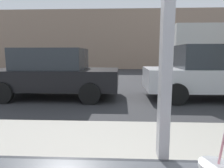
# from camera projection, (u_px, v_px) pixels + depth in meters

# --- Properties ---
(ground_plane) EXTENTS (60.00, 60.00, 0.00)m
(ground_plane) POSITION_uv_depth(u_px,v_px,m) (126.00, 87.00, 8.98)
(ground_plane) COLOR #2D2D30
(sidewalk_strip) EXTENTS (16.00, 2.80, 0.13)m
(sidewalk_strip) POSITION_uv_depth(u_px,v_px,m) (136.00, 161.00, 2.65)
(sidewalk_strip) COLOR #9E998E
(sidewalk_strip) RESTS_ON ground
(building_facade_far) EXTENTS (28.00, 1.20, 5.71)m
(building_facade_far) POSITION_uv_depth(u_px,v_px,m) (124.00, 40.00, 19.83)
(building_facade_far) COLOR gray
(building_facade_far) RESTS_ON ground
(parked_car_black) EXTENTS (4.24, 2.07, 1.66)m
(parked_car_black) POSITION_uv_depth(u_px,v_px,m) (54.00, 73.00, 6.78)
(parked_car_black) COLOR black
(parked_car_black) RESTS_ON ground
(parked_car_silver) EXTENTS (4.20, 2.03, 1.75)m
(parked_car_silver) POSITION_uv_depth(u_px,v_px,m) (210.00, 72.00, 6.54)
(parked_car_silver) COLOR #BCBCC1
(parked_car_silver) RESTS_ON ground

